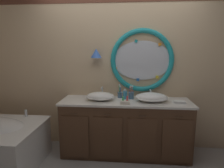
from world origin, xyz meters
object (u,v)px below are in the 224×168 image
object	(u,v)px
sink_basin_right	(152,97)
toiletry_basket	(125,102)
toothbrush_holder_left	(120,94)
toothbrush_holder_right	(131,95)
sink_basin_left	(100,96)
soap_dispenser	(125,95)
folded_hand_towel	(179,102)

from	to	relation	value
sink_basin_right	toiletry_basket	xyz separation A→B (m)	(-0.38, -0.15, -0.04)
sink_basin_right	toothbrush_holder_left	distance (m)	0.51
toothbrush_holder_right	toothbrush_holder_left	bearing A→B (deg)	163.10
sink_basin_left	sink_basin_right	xyz separation A→B (m)	(0.75, 0.00, 0.00)
sink_basin_left	soap_dispenser	world-z (taller)	soap_dispenser
sink_basin_left	toiletry_basket	xyz separation A→B (m)	(0.37, -0.15, -0.03)
folded_hand_towel	toothbrush_holder_left	bearing A→B (deg)	164.78
sink_basin_right	toothbrush_holder_left	xyz separation A→B (m)	(-0.47, 0.19, -0.01)
toothbrush_holder_right	toiletry_basket	world-z (taller)	toothbrush_holder_right
toothbrush_holder_right	toiletry_basket	xyz separation A→B (m)	(-0.09, -0.29, -0.03)
sink_basin_left	toothbrush_holder_left	distance (m)	0.34
soap_dispenser	folded_hand_towel	size ratio (longest dim) A/B	0.98
toothbrush_holder_right	toiletry_basket	distance (m)	0.30
toothbrush_holder_left	soap_dispenser	size ratio (longest dim) A/B	1.32
toothbrush_holder_left	soap_dispenser	bearing A→B (deg)	-59.23
toothbrush_holder_left	soap_dispenser	world-z (taller)	toothbrush_holder_left
toothbrush_holder_left	folded_hand_towel	distance (m)	0.89
sink_basin_right	soap_dispenser	xyz separation A→B (m)	(-0.38, 0.05, 0.01)
toothbrush_holder_right	folded_hand_towel	world-z (taller)	toothbrush_holder_right
sink_basin_right	folded_hand_towel	xyz separation A→B (m)	(0.38, -0.04, -0.05)
sink_basin_right	folded_hand_towel	size ratio (longest dim) A/B	2.68
toothbrush_holder_right	soap_dispenser	bearing A→B (deg)	-134.08
toiletry_basket	toothbrush_holder_right	bearing A→B (deg)	73.33
folded_hand_towel	toiletry_basket	size ratio (longest dim) A/B	1.36
sink_basin_right	sink_basin_left	bearing A→B (deg)	180.00
folded_hand_towel	toiletry_basket	distance (m)	0.77
sink_basin_right	soap_dispenser	size ratio (longest dim) A/B	2.74
toothbrush_holder_left	soap_dispenser	xyz separation A→B (m)	(0.09, -0.15, 0.02)
folded_hand_towel	sink_basin_right	bearing A→B (deg)	174.24
sink_basin_right	toothbrush_holder_right	world-z (taller)	toothbrush_holder_right
toothbrush_holder_left	toiletry_basket	bearing A→B (deg)	-74.89
sink_basin_right	toiletry_basket	distance (m)	0.41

